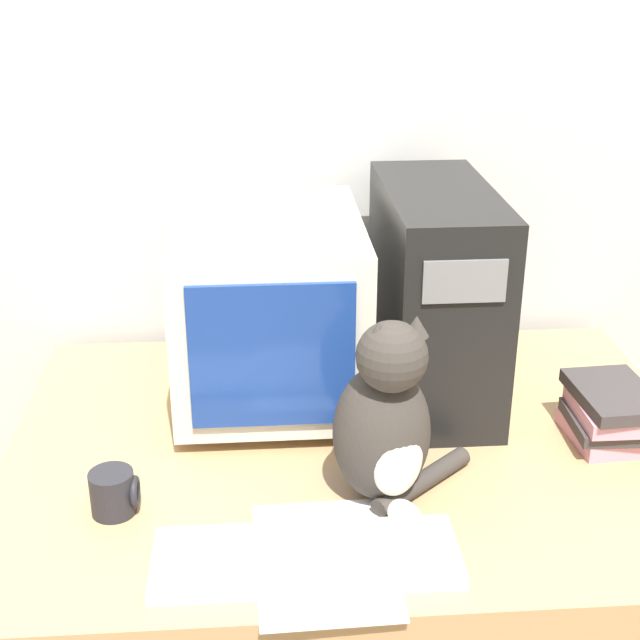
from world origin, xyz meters
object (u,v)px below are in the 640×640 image
at_px(cat, 386,423).
at_px(book_stack, 612,414).
at_px(crt_monitor, 269,307).
at_px(computer_tower, 434,294).
at_px(pen, 257,537).
at_px(mug, 114,493).
at_px(keyboard, 306,557).

bearing_deg(cat, book_stack, 0.50).
height_order(crt_monitor, book_stack, crt_monitor).
xyz_separation_m(computer_tower, cat, (-0.15, -0.38, -0.07)).
bearing_deg(pen, computer_tower, 52.65).
bearing_deg(pen, mug, 158.89).
height_order(cat, book_stack, cat).
distance_m(computer_tower, book_stack, 0.41).
bearing_deg(keyboard, mug, 153.49).
bearing_deg(mug, cat, 1.11).
height_order(crt_monitor, mug, crt_monitor).
xyz_separation_m(pen, mug, (-0.23, 0.09, 0.03)).
relative_size(crt_monitor, computer_tower, 1.02).
xyz_separation_m(keyboard, book_stack, (0.59, 0.31, 0.05)).
distance_m(keyboard, mug, 0.34).
distance_m(cat, pen, 0.28).
bearing_deg(pen, book_stack, 20.48).
bearing_deg(keyboard, crt_monitor, 94.12).
xyz_separation_m(computer_tower, pen, (-0.37, -0.48, -0.21)).
height_order(computer_tower, pen, computer_tower).
xyz_separation_m(crt_monitor, computer_tower, (0.33, -0.01, 0.02)).
relative_size(computer_tower, book_stack, 2.39).
distance_m(crt_monitor, book_stack, 0.69).
relative_size(computer_tower, cat, 1.43).
height_order(computer_tower, mug, computer_tower).
bearing_deg(crt_monitor, book_stack, -20.70).
distance_m(crt_monitor, keyboard, 0.58).
relative_size(cat, pen, 2.52).
relative_size(crt_monitor, keyboard, 1.04).
xyz_separation_m(keyboard, mug, (-0.31, 0.15, 0.03)).
relative_size(keyboard, pen, 3.51).
bearing_deg(mug, pen, -21.11).
relative_size(crt_monitor, mug, 6.12).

